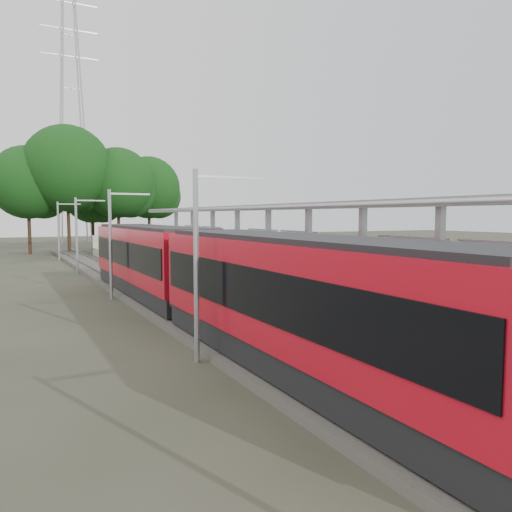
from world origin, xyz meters
The scene contains 14 objects.
trackbed centered at (-4.50, 20.00, 0.12)m, with size 3.00×70.00×0.24m, color #59544C.
platform centered at (0.00, 20.00, 0.50)m, with size 6.00×50.00×1.00m, color gray.
tactile_strip centered at (-2.55, 20.00, 1.01)m, with size 0.60×50.00×0.02m, color gold.
end_fence centered at (0.00, 44.95, 1.60)m, with size 6.00×0.10×1.20m, color #9EA0A5.
train centered at (-4.50, 11.30, 2.05)m, with size 2.74×27.60×3.62m.
canopy centered at (1.61, 16.19, 4.20)m, with size 3.27×38.00×3.66m.
pylon centered at (-1.00, 73.00, 19.00)m, with size 8.00×4.00×38.00m, color #9EA0A5, non-canonical shape.
tree_cluster centered at (-1.84, 53.03, 8.04)m, with size 21.63×12.93×13.84m.
catenary_masts centered at (-6.22, 19.00, 2.91)m, with size 2.08×48.16×5.40m.
bench_near centered at (1.42, 4.12, 1.52)m, with size 0.92×1.50×0.98m.
bench_mid centered at (2.51, 15.89, 1.48)m, with size 0.54×1.38×0.92m.
bench_far centered at (2.34, 34.16, 1.54)m, with size 1.06×1.55×1.02m.
info_pillar_far centered at (1.79, 21.27, 1.82)m, with size 0.43×0.43×1.89m.
litter_bin centered at (0.68, 21.24, 1.41)m, with size 0.40×0.40×0.82m, color #9EA0A5.
Camera 1 is at (-11.14, -6.01, 4.12)m, focal length 35.00 mm.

